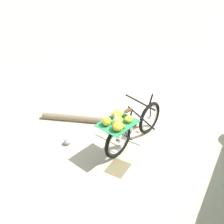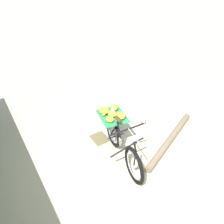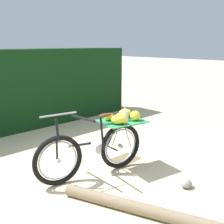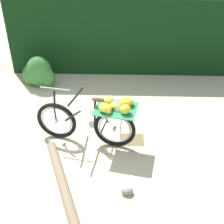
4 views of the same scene
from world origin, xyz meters
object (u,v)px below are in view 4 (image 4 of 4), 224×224
Objects in this scene: path_stone at (127,190)px; bicycle at (94,119)px; fallen_log at (65,192)px; shrub_cluster at (39,73)px.

bicycle is at bearing 115.75° from path_stone.
fallen_log reaches higher than path_stone.
bicycle reaches higher than shrub_cluster.
bicycle is 2.53m from shrub_cluster.
fallen_log is 12.17× the size of path_stone.
shrub_cluster is at bearing -43.83° from bicycle.
path_stone is (1.99, -3.23, -0.26)m from shrub_cluster.
shrub_cluster is at bearing 108.33° from fallen_log.
fallen_log is at bearing -71.67° from shrub_cluster.
shrub_cluster is (-1.43, 2.08, -0.19)m from bicycle.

